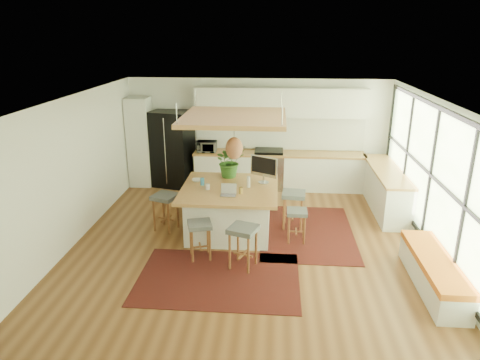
# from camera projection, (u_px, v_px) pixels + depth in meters

# --- Properties ---
(floor) EXTENTS (7.00, 7.00, 0.00)m
(floor) POSITION_uv_depth(u_px,v_px,m) (248.00, 244.00, 8.23)
(floor) COLOR brown
(floor) RESTS_ON ground
(ceiling) EXTENTS (7.00, 7.00, 0.00)m
(ceiling) POSITION_uv_depth(u_px,v_px,m) (249.00, 100.00, 7.35)
(ceiling) COLOR white
(ceiling) RESTS_ON ground
(wall_back) EXTENTS (6.50, 0.00, 6.50)m
(wall_back) POSITION_uv_depth(u_px,v_px,m) (258.00, 133.00, 11.09)
(wall_back) COLOR white
(wall_back) RESTS_ON ground
(wall_front) EXTENTS (6.50, 0.00, 6.50)m
(wall_front) POSITION_uv_depth(u_px,v_px,m) (227.00, 283.00, 4.49)
(wall_front) COLOR white
(wall_front) RESTS_ON ground
(wall_left) EXTENTS (0.00, 7.00, 7.00)m
(wall_left) POSITION_uv_depth(u_px,v_px,m) (72.00, 171.00, 8.04)
(wall_left) COLOR white
(wall_left) RESTS_ON ground
(wall_right) EXTENTS (0.00, 7.00, 7.00)m
(wall_right) POSITION_uv_depth(u_px,v_px,m) (437.00, 181.00, 7.54)
(wall_right) COLOR white
(wall_right) RESTS_ON ground
(window_wall) EXTENTS (0.10, 6.20, 2.60)m
(window_wall) POSITION_uv_depth(u_px,v_px,m) (436.00, 178.00, 7.52)
(window_wall) COLOR black
(window_wall) RESTS_ON wall_right
(pantry) EXTENTS (0.55, 0.60, 2.25)m
(pantry) POSITION_uv_depth(u_px,v_px,m) (141.00, 142.00, 11.09)
(pantry) COLOR white
(pantry) RESTS_ON floor
(back_counter_base) EXTENTS (4.20, 0.60, 0.88)m
(back_counter_base) POSITION_uv_depth(u_px,v_px,m) (278.00, 171.00, 11.04)
(back_counter_base) COLOR white
(back_counter_base) RESTS_ON floor
(back_counter_top) EXTENTS (4.24, 0.64, 0.05)m
(back_counter_top) POSITION_uv_depth(u_px,v_px,m) (279.00, 154.00, 10.89)
(back_counter_top) COLOR #AD773D
(back_counter_top) RESTS_ON back_counter_base
(backsplash) EXTENTS (4.20, 0.02, 0.80)m
(backsplash) POSITION_uv_depth(u_px,v_px,m) (279.00, 133.00, 11.03)
(backsplash) COLOR white
(backsplash) RESTS_ON wall_back
(upper_cabinets) EXTENTS (4.20, 0.34, 0.70)m
(upper_cabinets) POSITION_uv_depth(u_px,v_px,m) (280.00, 102.00, 10.62)
(upper_cabinets) COLOR white
(upper_cabinets) RESTS_ON wall_back
(range) EXTENTS (0.76, 0.62, 1.00)m
(range) POSITION_uv_depth(u_px,v_px,m) (269.00, 169.00, 11.04)
(range) COLOR #A5A5AA
(range) RESTS_ON floor
(right_counter_base) EXTENTS (0.60, 2.50, 0.88)m
(right_counter_base) POSITION_uv_depth(u_px,v_px,m) (386.00, 190.00, 9.74)
(right_counter_base) COLOR white
(right_counter_base) RESTS_ON floor
(right_counter_top) EXTENTS (0.64, 2.54, 0.05)m
(right_counter_top) POSITION_uv_depth(u_px,v_px,m) (388.00, 170.00, 9.59)
(right_counter_top) COLOR #AD773D
(right_counter_top) RESTS_ON right_counter_base
(window_bench) EXTENTS (0.52, 2.00, 0.50)m
(window_bench) POSITION_uv_depth(u_px,v_px,m) (433.00, 273.00, 6.78)
(window_bench) COLOR white
(window_bench) RESTS_ON floor
(ceiling_panel) EXTENTS (1.86, 1.86, 0.80)m
(ceiling_panel) POSITION_uv_depth(u_px,v_px,m) (234.00, 132.00, 7.96)
(ceiling_panel) COLOR #AD773D
(ceiling_panel) RESTS_ON ceiling
(rug_near) EXTENTS (2.60, 1.80, 0.01)m
(rug_near) POSITION_uv_depth(u_px,v_px,m) (218.00, 278.00, 7.09)
(rug_near) COLOR black
(rug_near) RESTS_ON floor
(rug_right) EXTENTS (1.80, 2.60, 0.01)m
(rug_right) POSITION_uv_depth(u_px,v_px,m) (307.00, 232.00, 8.72)
(rug_right) COLOR black
(rug_right) RESTS_ON floor
(fridge) EXTENTS (1.10, 0.95, 1.92)m
(fridge) POSITION_uv_depth(u_px,v_px,m) (173.00, 150.00, 11.11)
(fridge) COLOR black
(fridge) RESTS_ON floor
(island) EXTENTS (1.85, 1.85, 0.93)m
(island) POSITION_uv_depth(u_px,v_px,m) (230.00, 210.00, 8.61)
(island) COLOR #AD773D
(island) RESTS_ON floor
(stool_near_left) EXTENTS (0.49, 0.49, 0.67)m
(stool_near_left) POSITION_uv_depth(u_px,v_px,m) (200.00, 239.00, 7.64)
(stool_near_left) COLOR #4C5154
(stool_near_left) RESTS_ON floor
(stool_near_right) EXTENTS (0.56, 0.56, 0.74)m
(stool_near_right) POSITION_uv_depth(u_px,v_px,m) (243.00, 248.00, 7.33)
(stool_near_right) COLOR #4C5154
(stool_near_right) RESTS_ON floor
(stool_right_front) EXTENTS (0.38, 0.38, 0.63)m
(stool_right_front) POSITION_uv_depth(u_px,v_px,m) (297.00, 224.00, 8.25)
(stool_right_front) COLOR #4C5154
(stool_right_front) RESTS_ON floor
(stool_right_back) EXTENTS (0.49, 0.49, 0.76)m
(stool_right_back) POSITION_uv_depth(u_px,v_px,m) (293.00, 211.00, 8.83)
(stool_right_back) COLOR #4C5154
(stool_right_back) RESTS_ON floor
(stool_left_side) EXTENTS (0.56, 0.56, 0.75)m
(stool_left_side) POSITION_uv_depth(u_px,v_px,m) (166.00, 213.00, 8.74)
(stool_left_side) COLOR #4C5154
(stool_left_side) RESTS_ON floor
(laptop) EXTENTS (0.29, 0.31, 0.22)m
(laptop) POSITION_uv_depth(u_px,v_px,m) (228.00, 189.00, 8.01)
(laptop) COLOR #A5A5AA
(laptop) RESTS_ON island
(monitor) EXTENTS (0.63, 0.48, 0.56)m
(monitor) POSITION_uv_depth(u_px,v_px,m) (264.00, 170.00, 8.64)
(monitor) COLOR #A5A5AA
(monitor) RESTS_ON island
(microwave) EXTENTS (0.49, 0.27, 0.33)m
(microwave) POSITION_uv_depth(u_px,v_px,m) (207.00, 145.00, 10.92)
(microwave) COLOR #A5A5AA
(microwave) RESTS_ON back_counter_top
(island_plant) EXTENTS (0.89, 0.91, 0.53)m
(island_plant) POSITION_uv_depth(u_px,v_px,m) (230.00, 164.00, 9.00)
(island_plant) COLOR #1E4C19
(island_plant) RESTS_ON island
(island_bowl) EXTENTS (0.21, 0.21, 0.05)m
(island_bowl) POSITION_uv_depth(u_px,v_px,m) (197.00, 180.00, 8.79)
(island_bowl) COLOR beige
(island_bowl) RESTS_ON island
(island_bottle_0) EXTENTS (0.07, 0.07, 0.19)m
(island_bottle_0) POSITION_uv_depth(u_px,v_px,m) (202.00, 180.00, 8.56)
(island_bottle_0) COLOR teal
(island_bottle_0) RESTS_ON island
(island_bottle_1) EXTENTS (0.07, 0.07, 0.19)m
(island_bottle_1) POSITION_uv_depth(u_px,v_px,m) (208.00, 185.00, 8.32)
(island_bottle_1) COLOR silver
(island_bottle_1) RESTS_ON island
(island_bottle_2) EXTENTS (0.07, 0.07, 0.19)m
(island_bottle_2) POSITION_uv_depth(u_px,v_px,m) (241.00, 189.00, 8.13)
(island_bottle_2) COLOR olive
(island_bottle_2) RESTS_ON island
(island_bottle_3) EXTENTS (0.07, 0.07, 0.19)m
(island_bottle_3) POSITION_uv_depth(u_px,v_px,m) (248.00, 183.00, 8.45)
(island_bottle_3) COLOR beige
(island_bottle_3) RESTS_ON island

